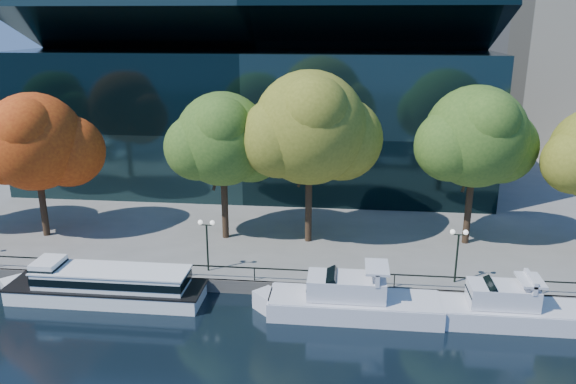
# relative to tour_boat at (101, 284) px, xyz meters

# --- Properties ---
(ground) EXTENTS (160.00, 160.00, 0.00)m
(ground) POSITION_rel_tour_boat_xyz_m (10.63, -1.02, -1.23)
(ground) COLOR black
(ground) RESTS_ON ground
(promenade) EXTENTS (90.00, 67.08, 1.00)m
(promenade) POSITION_rel_tour_boat_xyz_m (10.63, 35.36, -0.73)
(promenade) COLOR slate
(promenade) RESTS_ON ground
(railing) EXTENTS (88.20, 0.08, 0.99)m
(railing) POSITION_rel_tour_boat_xyz_m (10.63, 2.23, 0.71)
(railing) COLOR black
(railing) RESTS_ON promenade
(convention_building) EXTENTS (50.00, 24.57, 21.43)m
(convention_building) POSITION_rel_tour_boat_xyz_m (6.63, 30.77, 7.28)
(convention_building) COLOR black
(convention_building) RESTS_ON ground
(tour_boat) EXTENTS (15.20, 3.39, 2.88)m
(tour_boat) POSITION_rel_tour_boat_xyz_m (0.00, 0.00, 0.00)
(tour_boat) COLOR white
(tour_boat) RESTS_ON ground
(cruiser_near) EXTENTS (12.74, 3.28, 3.69)m
(cruiser_near) POSITION_rel_tour_boat_xyz_m (17.32, -0.32, -0.08)
(cruiser_near) COLOR silver
(cruiser_near) RESTS_ON ground
(cruiser_far) EXTENTS (10.70, 2.97, 3.49)m
(cruiser_far) POSITION_rel_tour_boat_xyz_m (27.35, -0.28, -0.12)
(cruiser_far) COLOR silver
(cruiser_far) RESTS_ON ground
(tree_1) EXTENTS (10.26, 8.41, 12.45)m
(tree_1) POSITION_rel_tour_boat_xyz_m (-8.82, 9.04, 7.94)
(tree_1) COLOR black
(tree_1) RESTS_ON promenade
(tree_2) EXTENTS (9.74, 7.98, 12.57)m
(tree_2) POSITION_rel_tour_boat_xyz_m (6.92, 10.24, 8.28)
(tree_2) COLOR black
(tree_2) RESTS_ON promenade
(tree_3) EXTENTS (11.57, 9.49, 14.39)m
(tree_3) POSITION_rel_tour_boat_xyz_m (14.13, 10.20, 9.34)
(tree_3) COLOR black
(tree_3) RESTS_ON promenade
(tree_4) EXTENTS (10.27, 8.42, 13.25)m
(tree_4) POSITION_rel_tour_boat_xyz_m (27.38, 11.19, 8.73)
(tree_4) COLOR black
(tree_4) RESTS_ON promenade
(lamp_1) EXTENTS (1.26, 0.36, 4.03)m
(lamp_1) POSITION_rel_tour_boat_xyz_m (6.89, 3.48, 2.75)
(lamp_1) COLOR black
(lamp_1) RESTS_ON promenade
(lamp_2) EXTENTS (1.26, 0.36, 4.03)m
(lamp_2) POSITION_rel_tour_boat_xyz_m (25.02, 3.48, 2.75)
(lamp_2) COLOR black
(lamp_2) RESTS_ON promenade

